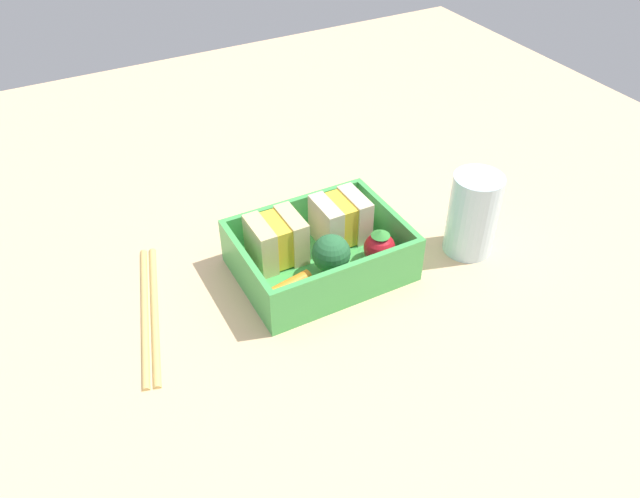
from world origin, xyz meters
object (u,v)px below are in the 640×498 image
(carrot_stick_far_left, at_px, (289,286))
(strawberry_far_left, at_px, (380,247))
(chopstick_pair, at_px, (149,310))
(sandwich_left, at_px, (276,240))
(drinking_glass, at_px, (473,214))
(broccoli_floret, at_px, (329,255))
(sandwich_center_left, at_px, (340,219))

(carrot_stick_far_left, distance_m, strawberry_far_left, 0.10)
(chopstick_pair, bearing_deg, carrot_stick_far_left, -21.01)
(sandwich_left, height_order, drinking_glass, drinking_glass)
(carrot_stick_far_left, distance_m, broccoli_floret, 0.05)
(sandwich_left, height_order, broccoli_floret, sandwich_left)
(strawberry_far_left, bearing_deg, sandwich_center_left, 107.32)
(drinking_glass, bearing_deg, carrot_stick_far_left, 175.12)
(sandwich_center_left, distance_m, chopstick_pair, 0.21)
(strawberry_far_left, distance_m, drinking_glass, 0.10)
(sandwich_center_left, xyz_separation_m, carrot_stick_far_left, (-0.08, -0.05, -0.02))
(sandwich_left, bearing_deg, drinking_glass, -19.43)
(carrot_stick_far_left, relative_size, drinking_glass, 0.53)
(chopstick_pair, bearing_deg, broccoli_floret, -14.69)
(chopstick_pair, height_order, drinking_glass, drinking_glass)
(broccoli_floret, distance_m, strawberry_far_left, 0.06)
(chopstick_pair, bearing_deg, drinking_glass, -11.28)
(broccoli_floret, relative_size, chopstick_pair, 0.24)
(strawberry_far_left, bearing_deg, drinking_glass, -8.87)
(sandwich_left, xyz_separation_m, carrot_stick_far_left, (-0.01, -0.05, -0.02))
(broccoli_floret, height_order, chopstick_pair, broccoli_floret)
(sandwich_center_left, relative_size, strawberry_far_left, 1.35)
(broccoli_floret, bearing_deg, chopstick_pair, 165.31)
(sandwich_left, xyz_separation_m, chopstick_pair, (-0.13, -0.00, -0.03))
(carrot_stick_far_left, bearing_deg, strawberry_far_left, -0.79)
(carrot_stick_far_left, xyz_separation_m, chopstick_pair, (-0.12, 0.05, -0.02))
(sandwich_left, height_order, strawberry_far_left, sandwich_left)
(sandwich_center_left, bearing_deg, strawberry_far_left, -72.68)
(sandwich_left, relative_size, drinking_glass, 0.57)
(sandwich_left, xyz_separation_m, broccoli_floret, (0.03, -0.05, 0.00))
(broccoli_floret, height_order, strawberry_far_left, broccoli_floret)
(broccoli_floret, height_order, drinking_glass, drinking_glass)
(broccoli_floret, bearing_deg, sandwich_center_left, 49.91)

